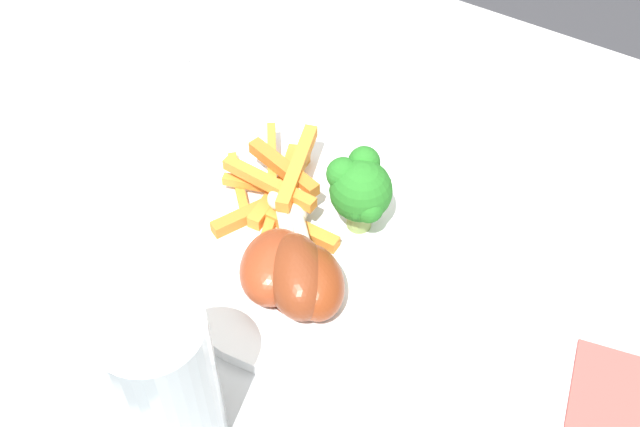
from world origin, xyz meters
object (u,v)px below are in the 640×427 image
Objects in this scene: broccoli_floret_front at (359,188)px; carrot_fries_pile at (278,187)px; chicken_drumstick_near at (296,271)px; fork at (135,24)px; dining_table at (315,267)px; chicken_drumstick_extra at (312,277)px; dinner_plate at (320,234)px; water_glass at (165,384)px; chicken_drumstick_far at (276,262)px.

broccoli_floret_front reaches higher than carrot_fries_pile.
fork is at bearing 148.69° from chicken_drumstick_near.
carrot_fries_pile is 0.73× the size of fork.
dining_table is 8.40× the size of chicken_drumstick_near.
chicken_drumstick_extra reaches higher than fork.
carrot_fries_pile is 0.10m from chicken_drumstick_near.
water_glass reaches higher than dinner_plate.
fork is at bearing 147.37° from chicken_drumstick_far.
broccoli_floret_front is at bearing 73.18° from chicken_drumstick_far.
chicken_drumstick_near is 0.93× the size of chicken_drumstick_far.
dinner_plate is (0.04, -0.05, 0.13)m from dining_table.
broccoli_floret_front is 0.36× the size of fork.
broccoli_floret_front reaches higher than dinner_plate.
chicken_drumstick_extra is (0.03, -0.06, 0.03)m from dinner_plate.
dinner_plate is 4.07× the size of broccoli_floret_front.
broccoli_floret_front is 0.60× the size of chicken_drumstick_near.
carrot_fries_pile is at bearing 169.64° from fork.
chicken_drumstick_near is at bearing -94.26° from broccoli_floret_front.
chicken_drumstick_near reaches higher than carrot_fries_pile.
chicken_drumstick_extra is 0.77× the size of water_glass.
dinner_plate is 0.06m from broccoli_floret_front.
chicken_drumstick_extra is at bearing -86.04° from broccoli_floret_front.
chicken_drumstick_far is at bearing 163.44° from fork.
dinner_plate is 2.42× the size of chicken_drumstick_near.
broccoli_floret_front is at bearing 85.74° from chicken_drumstick_near.
dining_table is 9.33× the size of chicken_drumstick_extra.
dinner_plate is 2.25× the size of chicken_drumstick_far.
water_glass is at bearing -93.61° from chicken_drumstick_near.
chicken_drumstick_near is (0.02, -0.06, 0.03)m from dinner_plate.
chicken_drumstick_extra is 0.54× the size of fork.
water_glass is at bearing -87.76° from dinner_plate.
dinner_plate is 0.05m from carrot_fries_pile.
chicken_drumstick_far is 0.14m from water_glass.
carrot_fries_pile is at bearing -169.65° from broccoli_floret_front.
chicken_drumstick_near is (0.06, -0.07, 0.01)m from carrot_fries_pile.
dining_table is 0.15m from carrot_fries_pile.
fork is (-0.33, 0.15, -0.00)m from dinner_plate.
carrot_fries_pile is at bearing 168.90° from dinner_plate.
broccoli_floret_front reaches higher than chicken_drumstick_far.
dining_table is at bearing 177.15° from fork.
water_glass is at bearing -98.22° from chicken_drumstick_extra.
chicken_drumstick_far is 0.40m from fork.
dining_table is 7.80× the size of chicken_drumstick_far.
dinner_plate is 2.08× the size of water_glass.
carrot_fries_pile is 0.32m from fork.
fork is at bearing 153.57° from carrot_fries_pile.
broccoli_floret_front is at bearing 176.15° from fork.
chicken_drumstick_far is at bearing -174.78° from chicken_drumstick_extra.
chicken_drumstick_extra is (0.08, -0.07, 0.00)m from carrot_fries_pile.
carrot_fries_pile is at bearing -104.99° from dining_table.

